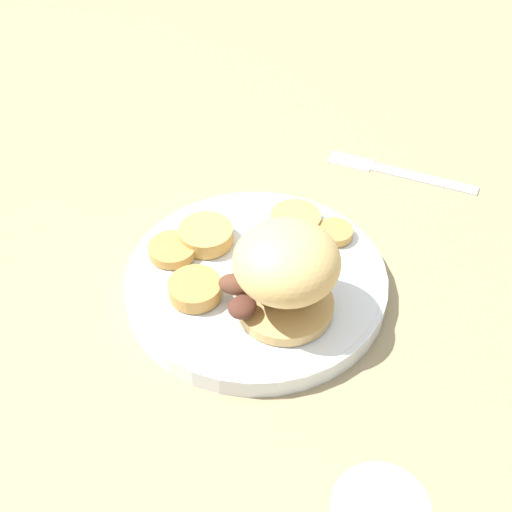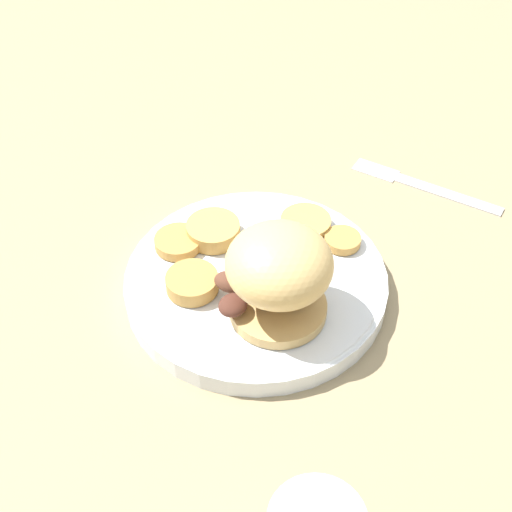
# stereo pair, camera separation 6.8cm
# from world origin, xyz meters

# --- Properties ---
(ground_plane) EXTENTS (4.00, 4.00, 0.00)m
(ground_plane) POSITION_xyz_m (0.00, 0.00, 0.00)
(ground_plane) COLOR #937F5B
(dinner_plate) EXTENTS (0.26, 0.26, 0.02)m
(dinner_plate) POSITION_xyz_m (0.00, 0.00, 0.01)
(dinner_plate) COLOR white
(dinner_plate) RESTS_ON ground_plane
(sandwich) EXTENTS (0.11, 0.10, 0.09)m
(sandwich) POSITION_xyz_m (-0.00, -0.05, 0.07)
(sandwich) COLOR tan
(sandwich) RESTS_ON dinner_plate
(potato_round_0) EXTENTS (0.05, 0.05, 0.02)m
(potato_round_0) POSITION_xyz_m (-0.06, 0.01, 0.03)
(potato_round_0) COLOR #BC8942
(potato_round_0) RESTS_ON dinner_plate
(potato_round_1) EXTENTS (0.06, 0.06, 0.02)m
(potato_round_1) POSITION_xyz_m (-0.02, 0.07, 0.03)
(potato_round_1) COLOR tan
(potato_round_1) RESTS_ON dinner_plate
(potato_round_2) EXTENTS (0.05, 0.05, 0.02)m
(potato_round_2) POSITION_xyz_m (0.03, 0.02, 0.03)
(potato_round_2) COLOR tan
(potato_round_2) RESTS_ON dinner_plate
(potato_round_3) EXTENTS (0.05, 0.05, 0.01)m
(potato_round_3) POSITION_xyz_m (-0.06, 0.07, 0.03)
(potato_round_3) COLOR #BC8942
(potato_round_3) RESTS_ON dinner_plate
(potato_round_4) EXTENTS (0.04, 0.04, 0.01)m
(potato_round_4) POSITION_xyz_m (0.10, 0.01, 0.03)
(potato_round_4) COLOR #BC8942
(potato_round_4) RESTS_ON dinner_plate
(potato_round_5) EXTENTS (0.05, 0.05, 0.01)m
(potato_round_5) POSITION_xyz_m (0.07, 0.04, 0.03)
(potato_round_5) COLOR tan
(potato_round_5) RESTS_ON dinner_plate
(fork) EXTENTS (0.12, 0.16, 0.00)m
(fork) POSITION_xyz_m (0.24, 0.08, 0.00)
(fork) COLOR silver
(fork) RESTS_ON ground_plane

